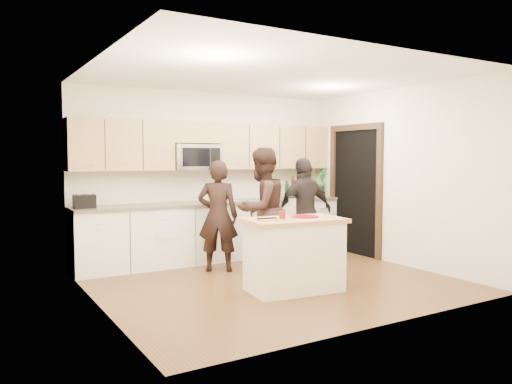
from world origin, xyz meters
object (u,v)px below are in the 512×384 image
island (294,254)px  toaster (84,201)px  woman_right (305,211)px  woman_center (262,210)px  woman_left (218,216)px

island → toaster: bearing=139.5°
woman_right → woman_center: bearing=3.0°
woman_left → toaster: bearing=9.0°
toaster → woman_right: bearing=-18.8°
island → woman_center: size_ratio=0.71×
island → woman_left: size_ratio=0.79×
woman_center → woman_right: 0.78m
island → toaster: toaster is taller
island → woman_right: bearing=55.3°
woman_center → island: bearing=62.6°
woman_center → toaster: bearing=-41.4°
island → woman_left: 1.51m
island → toaster: size_ratio=4.46×
woman_left → woman_right: (1.33, -0.29, 0.02)m
woman_left → woman_center: 0.64m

